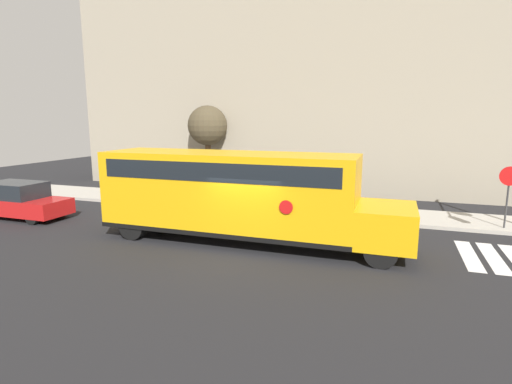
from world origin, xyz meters
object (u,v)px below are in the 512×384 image
object	(u,v)px
parked_car	(19,201)
tree_near_sidewalk	(208,127)
school_bus	(237,192)
stop_sign	(509,188)

from	to	relation	value
parked_car	tree_near_sidewalk	bearing A→B (deg)	61.29
parked_car	tree_near_sidewalk	size ratio (longest dim) A/B	0.86
parked_car	school_bus	bearing A→B (deg)	-0.47
tree_near_sidewalk	stop_sign	bearing A→B (deg)	-16.97
stop_sign	tree_near_sidewalk	world-z (taller)	tree_near_sidewalk
stop_sign	school_bus	bearing A→B (deg)	-154.14
stop_sign	tree_near_sidewalk	distance (m)	15.99
parked_car	stop_sign	bearing A→B (deg)	12.68
school_bus	stop_sign	distance (m)	10.60
parked_car	tree_near_sidewalk	world-z (taller)	tree_near_sidewalk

